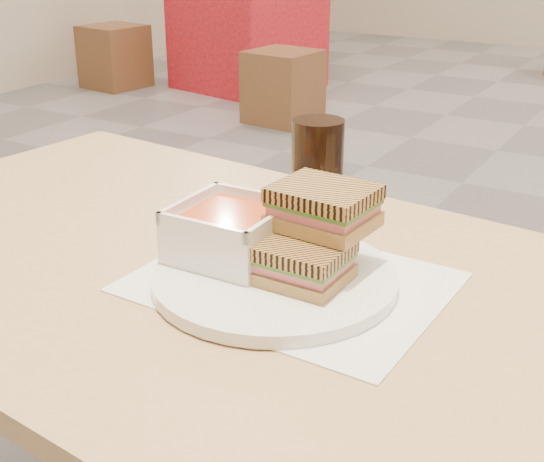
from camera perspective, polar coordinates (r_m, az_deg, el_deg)
The scene contains 10 objects.
main_table at distance 1.01m, azimuth -4.95°, elevation -8.16°, with size 1.26×0.81×0.75m.
tray_liner at distance 0.89m, azimuth 1.48°, elevation -4.02°, with size 0.37×0.29×0.00m.
plate at distance 0.88m, azimuth 0.21°, elevation -3.69°, with size 0.30×0.30×0.02m.
soup_bowl at distance 0.91m, azimuth -3.25°, elevation -0.23°, with size 0.13×0.13×0.07m.
panini_lower at distance 0.85m, azimuth 2.22°, elevation -2.40°, with size 0.11×0.09×0.05m.
panini_upper at distance 0.87m, azimuth 4.06°, elevation 1.91°, with size 0.12×0.10×0.05m.
cola_glass at distance 1.03m, azimuth 3.55°, elevation 4.47°, with size 0.07×0.07×0.16m.
bg_table_0 at distance 5.57m, azimuth -1.89°, elevation 15.05°, with size 1.00×1.00×0.76m.
bg_chair_0l at distance 5.71m, azimuth -12.21°, elevation 13.21°, with size 0.45×0.45×0.45m.
bg_chair_0r at distance 4.57m, azimuth 0.88°, elevation 11.24°, with size 0.42×0.42×0.44m.
Camera 1 is at (0.42, -2.68, 1.16)m, focal length 48.07 mm.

